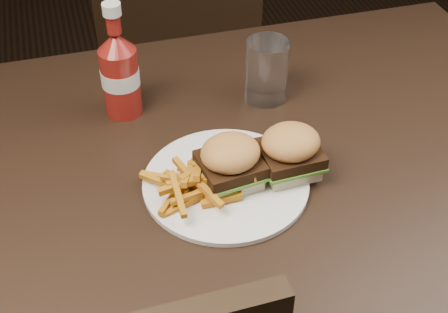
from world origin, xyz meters
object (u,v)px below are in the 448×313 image
object	(u,v)px
dining_table	(234,167)
chair_far	(179,43)
ketchup_bottle	(121,83)
tumbler	(267,72)
plate	(226,183)

from	to	relation	value
dining_table	chair_far	world-z (taller)	dining_table
dining_table	ketchup_bottle	bearing A→B (deg)	130.94
ketchup_bottle	dining_table	bearing A→B (deg)	-49.06
chair_far	dining_table	bearing A→B (deg)	94.15
ketchup_bottle	tumbler	xyz separation A→B (m)	(0.26, -0.03, -0.01)
tumbler	chair_far	bearing A→B (deg)	90.24
plate	chair_far	bearing A→B (deg)	82.33
plate	ketchup_bottle	xyz separation A→B (m)	(-0.12, 0.23, 0.06)
chair_far	tumbler	world-z (taller)	tumbler
dining_table	plate	size ratio (longest dim) A/B	4.67
dining_table	ketchup_bottle	size ratio (longest dim) A/B	9.26
plate	dining_table	bearing A→B (deg)	62.00
chair_far	ketchup_bottle	world-z (taller)	ketchup_bottle
plate	ketchup_bottle	size ratio (longest dim) A/B	1.98
chair_far	plate	xyz separation A→B (m)	(-0.13, -0.98, 0.33)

